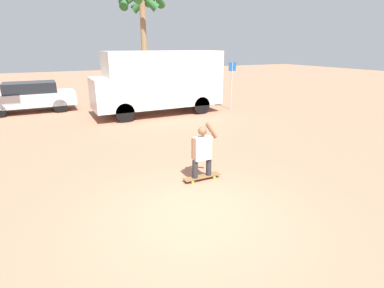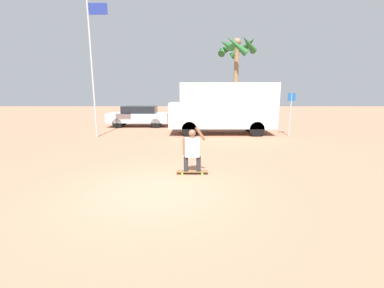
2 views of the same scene
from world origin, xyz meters
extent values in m
plane|color=#A36B51|center=(0.00, 0.00, 0.00)|extent=(80.00, 80.00, 0.00)
cube|color=brown|center=(1.00, 1.44, 0.08)|extent=(0.98, 0.24, 0.02)
cylinder|color=#66C633|center=(0.69, 1.34, 0.04)|extent=(0.08, 0.03, 0.08)
cylinder|color=#66C633|center=(0.69, 1.53, 0.04)|extent=(0.08, 0.03, 0.08)
cylinder|color=#66C633|center=(1.31, 1.34, 0.04)|extent=(0.08, 0.03, 0.08)
cylinder|color=#66C633|center=(1.31, 1.53, 0.04)|extent=(0.08, 0.03, 0.08)
cylinder|color=#28282D|center=(0.80, 1.44, 0.33)|extent=(0.14, 0.14, 0.47)
cylinder|color=#28282D|center=(1.19, 1.44, 0.33)|extent=(0.14, 0.14, 0.47)
cube|color=silver|center=(1.00, 1.44, 0.85)|extent=(0.44, 0.22, 0.59)
sphere|color=brown|center=(1.00, 1.44, 1.29)|extent=(0.22, 0.22, 0.22)
cylinder|color=brown|center=(0.75, 1.44, 0.88)|extent=(0.09, 0.09, 0.52)
cylinder|color=brown|center=(1.25, 1.44, 1.27)|extent=(0.34, 0.09, 0.44)
cylinder|color=black|center=(0.84, 8.38, 0.43)|extent=(0.86, 0.28, 0.86)
cylinder|color=black|center=(0.84, 10.16, 0.43)|extent=(0.86, 0.28, 0.86)
cylinder|color=black|center=(4.71, 8.38, 0.43)|extent=(0.86, 0.28, 0.86)
cylinder|color=black|center=(4.71, 10.16, 0.43)|extent=(0.86, 0.28, 0.86)
cube|color=silver|center=(0.74, 9.27, 1.16)|extent=(2.19, 2.06, 1.46)
cube|color=black|center=(0.30, 9.27, 1.45)|extent=(0.04, 1.75, 0.73)
cube|color=silver|center=(3.87, 9.27, 1.74)|extent=(4.06, 2.06, 2.61)
cube|color=silver|center=(1.07, 9.27, 2.47)|extent=(1.53, 1.89, 1.15)
cylinder|color=black|center=(-4.33, 13.47, 0.34)|extent=(0.68, 0.22, 0.68)
cylinder|color=black|center=(-1.60, 11.92, 0.34)|extent=(0.68, 0.22, 0.68)
cylinder|color=black|center=(-1.60, 13.47, 0.34)|extent=(0.68, 0.22, 0.68)
cube|color=#BCBCC1|center=(-2.96, 12.69, 0.67)|extent=(4.41, 1.77, 0.66)
cube|color=black|center=(-2.85, 12.69, 1.26)|extent=(2.42, 1.56, 0.52)
cylinder|color=#8E704C|center=(5.04, 18.06, 3.46)|extent=(0.42, 0.42, 6.91)
cone|color=#235B28|center=(5.59, 19.04, 6.51)|extent=(2.22, 1.62, 1.83)
cylinder|color=#B7B7BC|center=(6.70, 8.67, 1.23)|extent=(0.06, 0.06, 2.46)
cube|color=#19519E|center=(6.70, 8.65, 2.24)|extent=(0.44, 0.02, 0.44)
camera|label=1|loc=(-2.37, -4.71, 3.26)|focal=28.00mm
camera|label=2|loc=(0.99, -6.25, 2.52)|focal=24.00mm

